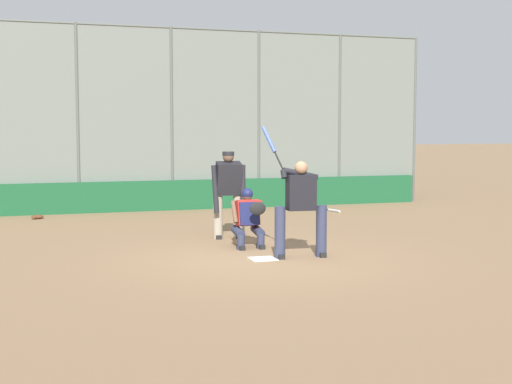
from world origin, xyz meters
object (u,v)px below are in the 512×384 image
object	(u,v)px
spare_bat_near_backstop	(333,210)
catcher_behind_plate	(249,217)
batter_at_plate	(300,205)
umpire_home	(228,192)
fielding_glove_on_dirt	(37,217)

from	to	relation	value
spare_bat_near_backstop	catcher_behind_plate	bearing A→B (deg)	-51.67
batter_at_plate	spare_bat_near_backstop	bearing A→B (deg)	-114.20
umpire_home	spare_bat_near_backstop	distance (m)	5.44
catcher_behind_plate	fielding_glove_on_dirt	distance (m)	6.74
spare_bat_near_backstop	fielding_glove_on_dirt	size ratio (longest dim) A/B	2.79
batter_at_plate	fielding_glove_on_dirt	xyz separation A→B (m)	(4.22, -6.84, -0.85)
umpire_home	fielding_glove_on_dirt	bearing A→B (deg)	-47.51
catcher_behind_plate	fielding_glove_on_dirt	xyz separation A→B (m)	(3.67, -5.63, -0.52)
catcher_behind_plate	spare_bat_near_backstop	size ratio (longest dim) A/B	1.35
umpire_home	fielding_glove_on_dirt	world-z (taller)	umpire_home
fielding_glove_on_dirt	batter_at_plate	bearing A→B (deg)	121.66
catcher_behind_plate	spare_bat_near_backstop	bearing A→B (deg)	-127.97
spare_bat_near_backstop	fielding_glove_on_dirt	world-z (taller)	fielding_glove_on_dirt
umpire_home	spare_bat_near_backstop	xyz separation A→B (m)	(-3.91, -3.67, -0.91)
batter_at_plate	umpire_home	distance (m)	2.48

